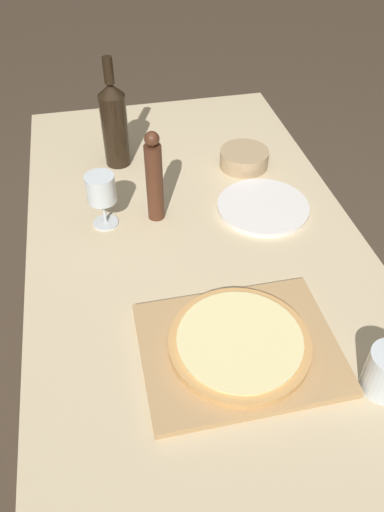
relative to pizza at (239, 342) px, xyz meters
The scene contains 9 objects.
ground_plane 0.86m from the pizza, 91.70° to the left, with size 12.00×12.00×0.00m, color #4C3D2D.
dining_table 0.37m from the pizza, 91.70° to the left, with size 0.85×1.57×0.76m.
cutting_board 0.02m from the pizza, behind, with size 0.40×0.31×0.02m.
pizza is the anchor object (origin of this frame).
wine_bottle 0.79m from the pizza, 102.22° to the left, with size 0.08×0.08×0.33m.
pepper_mill 0.49m from the pizza, 101.22° to the left, with size 0.04×0.04×0.25m.
wine_glass 0.53m from the pizza, 116.00° to the left, with size 0.07×0.07×0.15m.
small_bowl 0.69m from the pizza, 72.68° to the left, with size 0.15×0.15×0.05m.
dinner_plate 0.49m from the pizza, 66.05° to the left, with size 0.25×0.25×0.01m.
Camera 1 is at (-0.21, -0.93, 1.60)m, focal length 35.00 mm.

